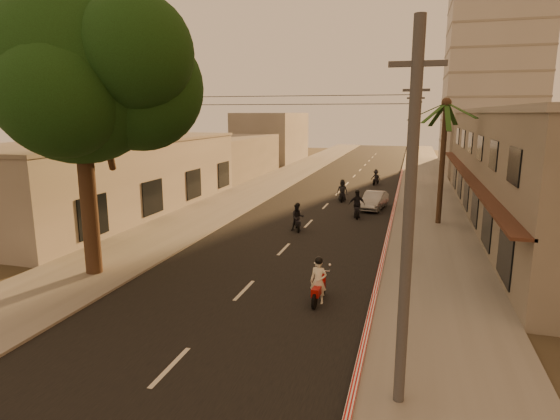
% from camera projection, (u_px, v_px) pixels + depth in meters
% --- Properties ---
extents(ground, '(160.00, 160.00, 0.00)m').
position_uv_depth(ground, '(225.00, 311.00, 16.86)').
color(ground, '#383023').
rests_on(ground, ground).
extents(road, '(10.00, 140.00, 0.02)m').
position_uv_depth(road, '(325.00, 206.00, 35.69)').
color(road, black).
rests_on(road, ground).
extents(sidewalk_right, '(5.00, 140.00, 0.12)m').
position_uv_depth(sidewalk_right, '(428.00, 211.00, 33.68)').
color(sidewalk_right, slate).
rests_on(sidewalk_right, ground).
extents(sidewalk_left, '(5.00, 140.00, 0.12)m').
position_uv_depth(sidewalk_left, '(234.00, 201.00, 37.69)').
color(sidewalk_left, slate).
rests_on(sidewalk_left, ground).
extents(curb_stripe, '(0.20, 60.00, 0.20)m').
position_uv_depth(curb_stripe, '(391.00, 224.00, 29.60)').
color(curb_stripe, '#B01412').
rests_on(curb_stripe, ground).
extents(shophouse_row, '(8.80, 34.20, 7.30)m').
position_uv_depth(shophouse_row, '(540.00, 167.00, 29.34)').
color(shophouse_row, gray).
rests_on(shophouse_row, ground).
extents(left_building, '(8.20, 24.20, 5.20)m').
position_uv_depth(left_building, '(117.00, 176.00, 33.25)').
color(left_building, gray).
rests_on(left_building, ground).
extents(distant_tower, '(12.10, 12.10, 28.00)m').
position_uv_depth(distant_tower, '(494.00, 60.00, 62.49)').
color(distant_tower, '#B7B5B2').
rests_on(distant_tower, ground).
extents(broadleaf_tree, '(9.60, 8.70, 12.10)m').
position_uv_depth(broadleaf_tree, '(89.00, 75.00, 18.92)').
color(broadleaf_tree, black).
rests_on(broadleaf_tree, ground).
extents(palm_tree, '(5.00, 5.00, 8.20)m').
position_uv_depth(palm_tree, '(446.00, 110.00, 28.34)').
color(palm_tree, black).
rests_on(palm_tree, ground).
extents(utility_poles, '(1.20, 48.26, 9.00)m').
position_uv_depth(utility_poles, '(415.00, 120.00, 32.71)').
color(utility_poles, '#38383A').
rests_on(utility_poles, ground).
extents(filler_right, '(8.00, 14.00, 6.00)m').
position_uv_depth(filler_right, '(482.00, 148.00, 54.90)').
color(filler_right, gray).
rests_on(filler_right, ground).
extents(filler_left_near, '(8.00, 14.00, 4.40)m').
position_uv_depth(filler_left_near, '(225.00, 157.00, 52.17)').
color(filler_left_near, gray).
rests_on(filler_left_near, ground).
extents(filler_left_far, '(8.00, 14.00, 7.00)m').
position_uv_depth(filler_left_far, '(271.00, 137.00, 68.87)').
color(filler_left_far, gray).
rests_on(filler_left_far, ground).
extents(scooter_red, '(0.71, 1.85, 1.82)m').
position_uv_depth(scooter_red, '(319.00, 283.00, 17.39)').
color(scooter_red, black).
rests_on(scooter_red, ground).
extents(scooter_mid_a, '(1.19, 1.70, 1.74)m').
position_uv_depth(scooter_mid_a, '(298.00, 218.00, 28.15)').
color(scooter_mid_a, black).
rests_on(scooter_mid_a, ground).
extents(scooter_mid_b, '(1.22, 1.97, 1.95)m').
position_uv_depth(scooter_mid_b, '(357.00, 205.00, 31.69)').
color(scooter_mid_b, black).
rests_on(scooter_mid_b, ground).
extents(scooter_far_a, '(0.91, 1.83, 1.80)m').
position_uv_depth(scooter_far_a, '(342.00, 191.00, 37.55)').
color(scooter_far_a, black).
rests_on(scooter_far_a, ground).
extents(scooter_far_b, '(1.23, 1.58, 1.57)m').
position_uv_depth(scooter_far_b, '(376.00, 178.00, 46.18)').
color(scooter_far_b, black).
rests_on(scooter_far_b, ground).
extents(parked_car, '(2.48, 4.34, 1.30)m').
position_uv_depth(parked_car, '(374.00, 200.00, 34.51)').
color(parked_car, gray).
rests_on(parked_car, ground).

